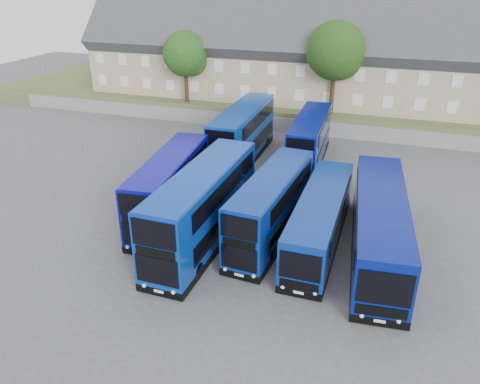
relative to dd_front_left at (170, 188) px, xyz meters
name	(u,v)px	position (x,y,z in m)	size (l,w,h in m)	color
ground	(230,255)	(5.54, -3.47, -2.09)	(120.00, 120.00, 0.00)	#4D4E53
retaining_wall	(308,127)	(5.54, 20.53, -1.34)	(70.00, 0.40, 1.50)	slate
earth_bank	(324,101)	(5.54, 30.53, -1.09)	(80.00, 20.00, 2.00)	brown
terrace_row	(322,60)	(5.54, 26.53, 4.51)	(54.00, 10.40, 11.20)	tan
dd_front_left	(170,188)	(0.00, 0.00, 0.00)	(3.56, 10.90, 4.25)	#080897
dd_front_mid	(203,209)	(3.46, -2.47, 0.25)	(2.96, 12.00, 4.75)	#0833A1
dd_front_right	(271,208)	(7.25, -0.52, -0.04)	(3.17, 10.64, 4.17)	navy
dd_rear_left	(243,135)	(1.35, 11.69, 0.19)	(2.80, 11.72, 4.64)	#093CA6
dd_rear_right	(309,142)	(7.16, 12.49, -0.03)	(2.86, 10.66, 4.20)	#081798
coach_east_a	(320,221)	(10.31, -0.33, -0.51)	(2.53, 11.82, 3.23)	navy
coach_east_b	(379,227)	(13.81, -0.42, -0.27)	(4.05, 13.71, 3.70)	navy
tree_west	(187,56)	(-8.32, 21.62, 4.96)	(4.80, 4.80, 7.65)	#382314
tree_mid	(337,53)	(7.68, 22.12, 5.98)	(5.76, 5.76, 9.18)	#382314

